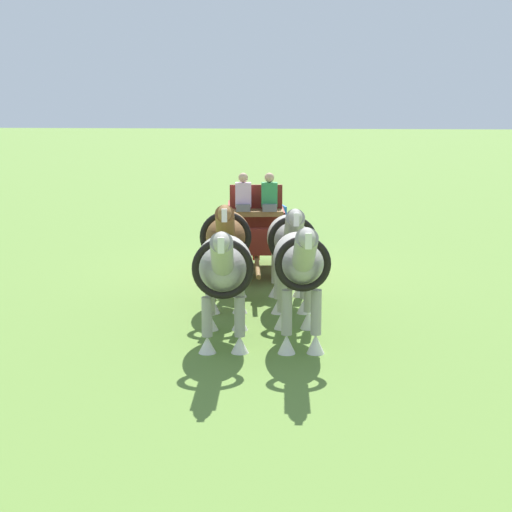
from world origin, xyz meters
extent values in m
plane|color=olive|center=(0.00, 0.00, 0.00)|extent=(220.00, 220.00, 0.00)
cube|color=maroon|center=(0.00, 0.00, 1.17)|extent=(2.66, 1.63, 0.91)
cube|color=brown|center=(1.50, 0.17, 1.67)|extent=(0.70, 1.27, 0.12)
cube|color=maroon|center=(1.90, 0.22, 1.07)|extent=(0.36, 1.10, 0.60)
cube|color=maroon|center=(1.20, 0.14, 2.00)|extent=(0.20, 1.21, 0.55)
cube|color=red|center=(0.00, 0.00, 0.62)|extent=(2.78, 0.48, 0.16)
cylinder|color=red|center=(0.91, 0.89, 0.62)|extent=(1.24, 0.22, 1.24)
cylinder|color=black|center=(0.91, 0.89, 0.62)|extent=(0.22, 0.20, 0.20)
cylinder|color=red|center=(1.09, -0.65, 0.62)|extent=(1.24, 0.22, 1.24)
cylinder|color=black|center=(1.09, -0.65, 0.62)|extent=(0.22, 0.20, 0.20)
cylinder|color=red|center=(-1.09, 0.65, 0.62)|extent=(1.24, 0.22, 1.24)
cylinder|color=black|center=(-1.09, 0.65, 0.62)|extent=(0.22, 0.20, 0.20)
cylinder|color=red|center=(-0.91, -0.89, 0.62)|extent=(1.24, 0.22, 1.24)
cylinder|color=black|center=(-0.91, -0.89, 0.62)|extent=(0.22, 0.20, 0.20)
cylinder|color=brown|center=(2.55, 0.29, 0.67)|extent=(2.59, 0.40, 0.10)
cube|color=slate|center=(1.59, 0.48, 1.81)|extent=(0.43, 0.36, 0.16)
cube|color=#338C4C|center=(1.47, 0.47, 2.08)|extent=(0.28, 0.39, 0.55)
sphere|color=tan|center=(1.47, 0.47, 2.47)|extent=(0.22, 0.22, 0.22)
cube|color=slate|center=(1.66, -0.11, 1.81)|extent=(0.43, 0.36, 0.16)
cube|color=silver|center=(1.54, -0.12, 2.08)|extent=(0.28, 0.39, 0.55)
sphere|color=tan|center=(1.54, -0.12, 2.47)|extent=(0.22, 0.22, 0.22)
ellipsoid|color=#9E998E|center=(3.36, 1.04, 1.41)|extent=(2.13, 1.16, 0.93)
cylinder|color=#9E998E|center=(4.04, 1.38, 0.66)|extent=(0.18, 0.18, 0.71)
cone|color=silver|center=(4.04, 1.38, 0.15)|extent=(0.30, 0.30, 0.30)
cylinder|color=#9E998E|center=(4.10, 0.87, 0.66)|extent=(0.18, 0.18, 0.71)
cone|color=silver|center=(4.10, 0.87, 0.15)|extent=(0.30, 0.30, 0.30)
cylinder|color=#9E998E|center=(2.63, 1.22, 0.66)|extent=(0.18, 0.18, 0.71)
cone|color=silver|center=(2.63, 1.22, 0.15)|extent=(0.30, 0.30, 0.30)
cylinder|color=#9E998E|center=(2.69, 0.71, 0.66)|extent=(0.18, 0.18, 0.71)
cone|color=silver|center=(2.69, 0.71, 0.15)|extent=(0.30, 0.30, 0.30)
cylinder|color=#9E998E|center=(4.64, 1.19, 1.81)|extent=(0.98, 0.47, 0.81)
ellipsoid|color=#9E998E|center=(5.01, 1.23, 2.06)|extent=(0.63, 0.33, 0.32)
cube|color=silver|center=(5.29, 1.27, 2.06)|extent=(0.07, 0.11, 0.24)
torus|color=black|center=(4.28, 1.15, 1.51)|extent=(0.23, 0.97, 0.96)
cylinder|color=black|center=(2.30, 0.92, 1.11)|extent=(0.14, 0.14, 0.80)
ellipsoid|color=brown|center=(3.51, -0.25, 1.47)|extent=(2.03, 1.20, 0.99)
cylinder|color=brown|center=(4.15, 0.10, 0.68)|extent=(0.18, 0.18, 0.74)
cone|color=silver|center=(4.15, 0.10, 0.16)|extent=(0.30, 0.30, 0.32)
cylinder|color=brown|center=(4.22, -0.44, 0.68)|extent=(0.18, 0.18, 0.74)
cone|color=silver|center=(4.22, -0.44, 0.16)|extent=(0.30, 0.30, 0.32)
cylinder|color=brown|center=(2.81, -0.06, 0.68)|extent=(0.18, 0.18, 0.74)
cone|color=silver|center=(2.81, -0.06, 0.16)|extent=(0.30, 0.30, 0.32)
cylinder|color=brown|center=(2.88, -0.59, 0.68)|extent=(0.18, 0.18, 0.74)
cone|color=silver|center=(2.88, -0.59, 0.16)|extent=(0.30, 0.30, 0.32)
cylinder|color=brown|center=(4.74, -0.11, 1.88)|extent=(0.98, 0.47, 0.81)
ellipsoid|color=brown|center=(5.11, -0.06, 2.14)|extent=(0.63, 0.33, 0.32)
cube|color=silver|center=(5.39, -0.03, 2.14)|extent=(0.07, 0.11, 0.24)
torus|color=black|center=(4.38, -0.15, 1.57)|extent=(0.24, 1.02, 1.01)
cylinder|color=black|center=(2.51, -0.36, 1.17)|extent=(0.14, 0.14, 0.80)
ellipsoid|color=#9E998E|center=(5.95, 1.34, 1.47)|extent=(2.25, 1.13, 0.89)
cylinder|color=#9E998E|center=(6.67, 1.67, 0.71)|extent=(0.18, 0.18, 0.77)
cone|color=silver|center=(6.67, 1.67, 0.16)|extent=(0.30, 0.30, 0.33)
cylinder|color=#9E998E|center=(6.73, 1.19, 0.71)|extent=(0.18, 0.18, 0.77)
cone|color=silver|center=(6.73, 1.19, 0.16)|extent=(0.30, 0.30, 0.33)
cylinder|color=#9E998E|center=(5.17, 1.50, 0.71)|extent=(0.18, 0.18, 0.77)
cone|color=silver|center=(5.17, 1.50, 0.16)|extent=(0.30, 0.30, 0.33)
cylinder|color=#9E998E|center=(5.22, 1.01, 0.71)|extent=(0.18, 0.18, 0.77)
cone|color=silver|center=(5.22, 1.01, 0.16)|extent=(0.30, 0.30, 0.33)
cylinder|color=#9E998E|center=(7.28, 1.50, 1.86)|extent=(0.98, 0.47, 0.81)
ellipsoid|color=#9E998E|center=(7.65, 1.54, 2.12)|extent=(0.63, 0.33, 0.32)
cube|color=silver|center=(7.92, 1.57, 2.12)|extent=(0.07, 0.11, 0.24)
torus|color=black|center=(6.91, 1.45, 1.57)|extent=(0.22, 0.93, 0.92)
cylinder|color=black|center=(4.82, 1.21, 1.17)|extent=(0.14, 0.14, 0.80)
ellipsoid|color=#9E998E|center=(6.10, 0.05, 1.38)|extent=(2.10, 1.21, 0.99)
cylinder|color=#9E998E|center=(6.76, 0.40, 0.63)|extent=(0.18, 0.18, 0.67)
cone|color=silver|center=(6.76, 0.40, 0.14)|extent=(0.30, 0.30, 0.29)
cylinder|color=#9E998E|center=(6.82, -0.14, 0.63)|extent=(0.18, 0.18, 0.67)
cone|color=silver|center=(6.82, -0.14, 0.14)|extent=(0.30, 0.30, 0.29)
cylinder|color=#9E998E|center=(5.37, 0.24, 0.63)|extent=(0.18, 0.18, 0.67)
cone|color=silver|center=(5.37, 0.24, 0.14)|extent=(0.30, 0.30, 0.29)
cylinder|color=#9E998E|center=(5.43, -0.30, 0.63)|extent=(0.18, 0.18, 0.67)
cone|color=silver|center=(5.43, -0.30, 0.14)|extent=(0.30, 0.30, 0.29)
cylinder|color=#9E998E|center=(7.36, 0.20, 1.79)|extent=(0.98, 0.47, 0.81)
ellipsoid|color=#9E998E|center=(7.72, 0.24, 2.05)|extent=(0.63, 0.33, 0.32)
cube|color=silver|center=(8.00, 0.27, 2.05)|extent=(0.07, 0.11, 0.24)
torus|color=black|center=(6.99, 0.15, 1.48)|extent=(0.24, 1.02, 1.01)
cylinder|color=black|center=(5.05, -0.07, 1.08)|extent=(0.14, 0.14, 0.80)
cube|color=#1959B2|center=(-5.58, 0.09, 0.55)|extent=(3.10, 0.92, 1.10)
camera|label=1|loc=(19.85, 1.94, 4.15)|focal=57.25mm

